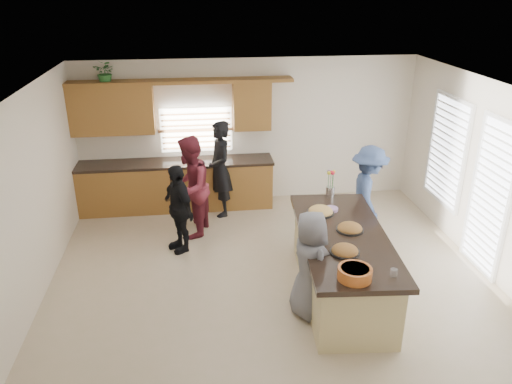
{
  "coord_description": "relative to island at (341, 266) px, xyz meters",
  "views": [
    {
      "loc": [
        -1.02,
        -6.31,
        4.11
      ],
      "look_at": [
        -0.15,
        0.58,
        1.15
      ],
      "focal_mm": 35.0,
      "sensor_mm": 36.0,
      "label": 1
    }
  ],
  "objects": [
    {
      "name": "floor",
      "position": [
        -0.9,
        0.54,
        -0.45
      ],
      "size": [
        6.5,
        6.5,
        0.0
      ],
      "primitive_type": "plane",
      "color": "beige",
      "rests_on": "ground"
    },
    {
      "name": "room_shell",
      "position": [
        -0.9,
        0.54,
        1.45
      ],
      "size": [
        6.52,
        6.02,
        2.81
      ],
      "color": "silver",
      "rests_on": "ground"
    },
    {
      "name": "back_cabinetry",
      "position": [
        -2.37,
        3.27,
        0.46
      ],
      "size": [
        4.08,
        0.66,
        2.46
      ],
      "color": "#905F2A",
      "rests_on": "ground"
    },
    {
      "name": "right_wall_glazing",
      "position": [
        2.32,
        0.4,
        0.89
      ],
      "size": [
        0.06,
        4.0,
        2.25
      ],
      "color": "white",
      "rests_on": "ground"
    },
    {
      "name": "island",
      "position": [
        0.0,
        0.0,
        0.0
      ],
      "size": [
        1.37,
        2.78,
        0.95
      ],
      "rotation": [
        0.0,
        0.0,
        -0.08
      ],
      "color": "#CAB97D",
      "rests_on": "ground"
    },
    {
      "name": "platter_front",
      "position": [
        -0.13,
        -0.5,
        0.52
      ],
      "size": [
        0.38,
        0.38,
        0.15
      ],
      "color": "black",
      "rests_on": "island"
    },
    {
      "name": "platter_mid",
      "position": [
        0.11,
        0.09,
        0.52
      ],
      "size": [
        0.38,
        0.38,
        0.15
      ],
      "color": "black",
      "rests_on": "island"
    },
    {
      "name": "platter_back",
      "position": [
        -0.15,
        0.67,
        0.52
      ],
      "size": [
        0.4,
        0.4,
        0.16
      ],
      "color": "black",
      "rests_on": "island"
    },
    {
      "name": "salad_bowl",
      "position": [
        -0.19,
        -1.08,
        0.58
      ],
      "size": [
        0.4,
        0.4,
        0.14
      ],
      "color": "#BF5E23",
      "rests_on": "island"
    },
    {
      "name": "clear_cup",
      "position": [
        0.28,
        -1.08,
        0.54
      ],
      "size": [
        0.08,
        0.08,
        0.09
      ],
      "primitive_type": "cylinder",
      "color": "white",
      "rests_on": "island"
    },
    {
      "name": "plate_stack",
      "position": [
        0.03,
        0.74,
        0.52
      ],
      "size": [
        0.2,
        0.2,
        0.04
      ],
      "primitive_type": "cylinder",
      "color": "#AC82BD",
      "rests_on": "island"
    },
    {
      "name": "flower_vase",
      "position": [
        0.14,
        1.24,
        0.72
      ],
      "size": [
        0.14,
        0.14,
        0.44
      ],
      "color": "silver",
      "rests_on": "island"
    },
    {
      "name": "potted_plant",
      "position": [
        -3.43,
        3.36,
        2.16
      ],
      "size": [
        0.47,
        0.44,
        0.43
      ],
      "primitive_type": "imported",
      "rotation": [
        0.0,
        0.0,
        -0.34
      ],
      "color": "#2E7430",
      "rests_on": "back_cabinetry"
    },
    {
      "name": "woman_left_back",
      "position": [
        -1.5,
        2.86,
        0.45
      ],
      "size": [
        0.57,
        0.74,
        1.8
      ],
      "primitive_type": "imported",
      "rotation": [
        0.0,
        0.0,
        -1.34
      ],
      "color": "black",
      "rests_on": "ground"
    },
    {
      "name": "woman_left_mid",
      "position": [
        -2.05,
        2.07,
        0.43
      ],
      "size": [
        0.87,
        1.0,
        1.77
      ],
      "primitive_type": "imported",
      "rotation": [
        0.0,
        0.0,
        -1.84
      ],
      "color": "maroon",
      "rests_on": "ground"
    },
    {
      "name": "woman_left_front",
      "position": [
        -2.25,
        1.57,
        0.29
      ],
      "size": [
        0.72,
        0.93,
        1.48
      ],
      "primitive_type": "imported",
      "rotation": [
        0.0,
        0.0,
        -1.08
      ],
      "color": "black",
      "rests_on": "ground"
    },
    {
      "name": "woman_right_back",
      "position": [
        0.88,
        1.55,
        0.37
      ],
      "size": [
        0.76,
        1.14,
        1.65
      ],
      "primitive_type": "imported",
      "rotation": [
        0.0,
        0.0,
        1.43
      ],
      "color": "#3D5487",
      "rests_on": "ground"
    },
    {
      "name": "woman_right_front",
      "position": [
        -0.54,
        -0.4,
        0.29
      ],
      "size": [
        0.66,
        0.83,
        1.48
      ],
      "primitive_type": "imported",
      "rotation": [
        0.0,
        0.0,
        1.87
      ],
      "color": "slate",
      "rests_on": "ground"
    }
  ]
}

